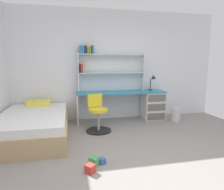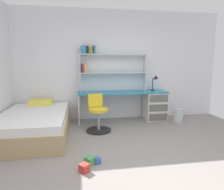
{
  "view_description": "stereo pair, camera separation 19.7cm",
  "coord_description": "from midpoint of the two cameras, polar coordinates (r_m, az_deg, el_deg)",
  "views": [
    {
      "loc": [
        -0.96,
        -2.37,
        1.41
      ],
      "look_at": [
        -0.13,
        1.54,
        0.77
      ],
      "focal_mm": 31.72,
      "sensor_mm": 36.0,
      "label": 1
    },
    {
      "loc": [
        -0.77,
        -2.4,
        1.41
      ],
      "look_at": [
        -0.13,
        1.54,
        0.77
      ],
      "focal_mm": 31.72,
      "sensor_mm": 36.0,
      "label": 2
    }
  ],
  "objects": [
    {
      "name": "ground_plane",
      "position": [
        2.91,
        9.97,
        -20.27
      ],
      "size": [
        5.66,
        6.09,
        0.02
      ],
      "primitive_type": "cube",
      "color": "gray"
    },
    {
      "name": "room_shell",
      "position": [
        3.64,
        -14.98,
        7.91
      ],
      "size": [
        5.66,
        6.09,
        2.7
      ],
      "color": "silver",
      "rests_on": "ground_plane"
    },
    {
      "name": "desk",
      "position": [
        5.06,
        10.83,
        -2.4
      ],
      "size": [
        2.17,
        0.5,
        0.73
      ],
      "color": "teal",
      "rests_on": "ground_plane"
    },
    {
      "name": "bookshelf_hutch",
      "position": [
        4.84,
        -1.1,
        9.13
      ],
      "size": [
        1.63,
        0.22,
        1.1
      ],
      "color": "silver",
      "rests_on": "desk"
    },
    {
      "name": "desk_lamp",
      "position": [
        5.08,
        13.57,
        4.04
      ],
      "size": [
        0.2,
        0.17,
        0.38
      ],
      "color": "black",
      "rests_on": "desk"
    },
    {
      "name": "swivel_chair",
      "position": [
        4.17,
        -2.7,
        -6.3
      ],
      "size": [
        0.52,
        0.52,
        0.77
      ],
      "color": "black",
      "rests_on": "ground_plane"
    },
    {
      "name": "bed_platform",
      "position": [
        4.17,
        -20.17,
        -7.83
      ],
      "size": [
        1.27,
        2.0,
        0.59
      ],
      "color": "tan",
      "rests_on": "ground_plane"
    },
    {
      "name": "waste_bin",
      "position": [
        5.09,
        19.66,
        -5.56
      ],
      "size": [
        0.22,
        0.22,
        0.33
      ],
      "primitive_type": "cylinder",
      "color": "silver",
      "rests_on": "ground_plane"
    },
    {
      "name": "toy_block_red_0",
      "position": [
        2.77,
        -5.84,
        -20.22
      ],
      "size": [
        0.16,
        0.16,
        0.11
      ],
      "primitive_type": "cube",
      "rotation": [
        0.0,
        0.0,
        2.32
      ],
      "color": "red",
      "rests_on": "ground_plane"
    },
    {
      "name": "toy_block_blue_1",
      "position": [
        2.96,
        -2.25,
        -18.36
      ],
      "size": [
        0.1,
        0.1,
        0.08
      ],
      "primitive_type": "cube",
      "rotation": [
        0.0,
        0.0,
        1.83
      ],
      "color": "#3860B7",
      "rests_on": "ground_plane"
    },
    {
      "name": "toy_block_green_2",
      "position": [
        2.92,
        -4.45,
        -18.41
      ],
      "size": [
        0.17,
        0.17,
        0.12
      ],
      "primitive_type": "cube",
      "rotation": [
        0.0,
        0.0,
        0.82
      ],
      "color": "#479E51",
      "rests_on": "ground_plane"
    }
  ]
}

